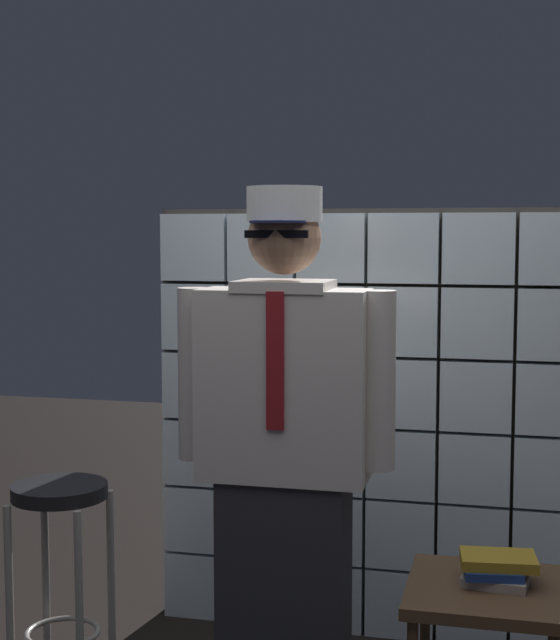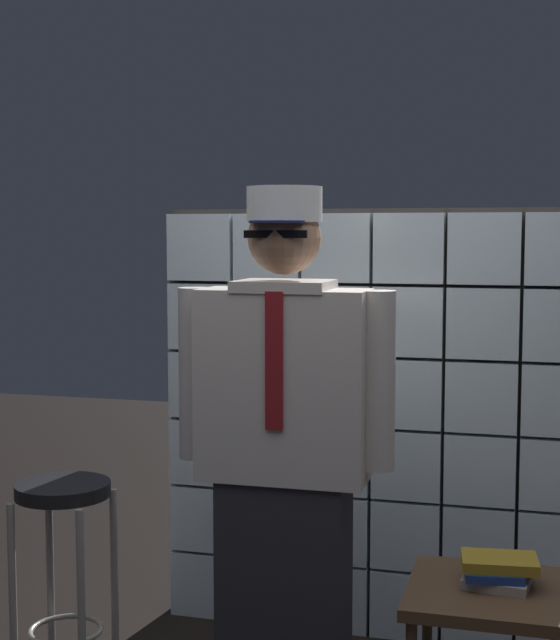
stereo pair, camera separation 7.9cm
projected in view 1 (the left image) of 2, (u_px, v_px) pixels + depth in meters
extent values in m
cube|color=silver|center=(198.00, 584.00, 4.15)|extent=(0.28, 0.08, 0.28)
cube|color=silver|center=(263.00, 590.00, 4.08)|extent=(0.28, 0.08, 0.28)
cube|color=silver|center=(330.00, 597.00, 4.01)|extent=(0.28, 0.08, 0.28)
cube|color=silver|center=(400.00, 603.00, 3.94)|extent=(0.28, 0.08, 0.28)
cube|color=silver|center=(472.00, 610.00, 3.87)|extent=(0.28, 0.08, 0.28)
cube|color=silver|center=(547.00, 617.00, 3.80)|extent=(0.28, 0.08, 0.28)
cube|color=silver|center=(197.00, 519.00, 4.13)|extent=(0.28, 0.08, 0.28)
cube|color=silver|center=(263.00, 524.00, 4.06)|extent=(0.28, 0.08, 0.28)
cube|color=silver|center=(330.00, 529.00, 3.99)|extent=(0.28, 0.08, 0.28)
cube|color=silver|center=(400.00, 534.00, 3.92)|extent=(0.28, 0.08, 0.28)
cube|color=silver|center=(473.00, 540.00, 3.85)|extent=(0.28, 0.08, 0.28)
cube|color=silver|center=(548.00, 545.00, 3.78)|extent=(0.28, 0.08, 0.28)
cube|color=silver|center=(197.00, 452.00, 4.10)|extent=(0.28, 0.08, 0.28)
cube|color=silver|center=(262.00, 456.00, 4.03)|extent=(0.28, 0.08, 0.28)
cube|color=silver|center=(331.00, 460.00, 3.96)|extent=(0.28, 0.08, 0.28)
cube|color=silver|center=(401.00, 464.00, 3.89)|extent=(0.28, 0.08, 0.28)
cube|color=silver|center=(474.00, 468.00, 3.82)|extent=(0.28, 0.08, 0.28)
cube|color=silver|center=(550.00, 473.00, 3.75)|extent=(0.28, 0.08, 0.28)
cube|color=silver|center=(196.00, 385.00, 4.07)|extent=(0.28, 0.08, 0.28)
cube|color=silver|center=(262.00, 387.00, 4.00)|extent=(0.28, 0.08, 0.28)
cube|color=silver|center=(331.00, 390.00, 3.93)|extent=(0.28, 0.08, 0.28)
cube|color=silver|center=(402.00, 393.00, 3.86)|extent=(0.28, 0.08, 0.28)
cube|color=silver|center=(476.00, 396.00, 3.79)|extent=(0.28, 0.08, 0.28)
cube|color=silver|center=(552.00, 399.00, 3.72)|extent=(0.28, 0.08, 0.28)
cube|color=silver|center=(195.00, 317.00, 4.05)|extent=(0.28, 0.08, 0.28)
cube|color=silver|center=(262.00, 318.00, 3.98)|extent=(0.28, 0.08, 0.28)
cube|color=silver|center=(331.00, 320.00, 3.91)|extent=(0.28, 0.08, 0.28)
cube|color=silver|center=(403.00, 321.00, 3.84)|extent=(0.28, 0.08, 0.28)
cube|color=silver|center=(477.00, 323.00, 3.77)|extent=(0.28, 0.08, 0.28)
cube|color=silver|center=(554.00, 325.00, 3.70)|extent=(0.28, 0.08, 0.28)
cube|color=silver|center=(195.00, 247.00, 4.02)|extent=(0.28, 0.08, 0.28)
cube|color=silver|center=(262.00, 248.00, 3.95)|extent=(0.28, 0.08, 0.28)
cube|color=silver|center=(332.00, 248.00, 3.88)|extent=(0.28, 0.08, 0.28)
cube|color=silver|center=(404.00, 248.00, 3.81)|extent=(0.28, 0.08, 0.28)
cube|color=silver|center=(479.00, 248.00, 3.74)|extent=(0.28, 0.08, 0.28)
cube|color=silver|center=(556.00, 249.00, 3.67)|extent=(0.28, 0.08, 0.28)
cube|color=#38332D|center=(368.00, 425.00, 3.96)|extent=(1.79, 0.02, 1.79)
cube|color=#28282D|center=(284.00, 608.00, 3.15)|extent=(0.42, 0.21, 0.87)
cube|color=silver|center=(284.00, 384.00, 3.08)|extent=(0.55, 0.24, 0.62)
cube|color=maroon|center=(275.00, 361.00, 2.95)|extent=(0.06, 0.01, 0.43)
cube|color=silver|center=(284.00, 286.00, 3.05)|extent=(0.30, 0.25, 0.04)
sphere|color=#A87A5B|center=(284.00, 238.00, 3.03)|extent=(0.24, 0.24, 0.24)
ellipsoid|color=black|center=(280.00, 251.00, 2.98)|extent=(0.15, 0.08, 0.11)
cube|color=black|center=(276.00, 234.00, 2.93)|extent=(0.20, 0.01, 0.02)
cylinder|color=#191E47|center=(278.00, 222.00, 2.94)|extent=(0.18, 0.18, 0.01)
cylinder|color=white|center=(284.00, 204.00, 3.02)|extent=(0.24, 0.24, 0.11)
cylinder|color=silver|center=(378.00, 380.00, 3.00)|extent=(0.11, 0.11, 0.57)
cylinder|color=silver|center=(194.00, 374.00, 3.15)|extent=(0.11, 0.11, 0.57)
cylinder|color=black|center=(60.00, 491.00, 3.39)|extent=(0.34, 0.34, 0.05)
torus|color=#A59E93|center=(63.00, 632.00, 3.43)|extent=(0.27, 0.27, 0.02)
cylinder|color=#A59E93|center=(10.00, 608.00, 3.33)|extent=(0.03, 0.03, 0.73)
cylinder|color=#A59E93|center=(79.00, 615.00, 3.26)|extent=(0.03, 0.03, 0.73)
cylinder|color=#A59E93|center=(46.00, 581.00, 3.58)|extent=(0.03, 0.03, 0.73)
cylinder|color=#A59E93|center=(111.00, 587.00, 3.52)|extent=(0.03, 0.03, 0.73)
cube|color=#513823|center=(488.00, 592.00, 3.10)|extent=(0.52, 0.52, 0.04)
cylinder|color=#513823|center=(425.00, 635.00, 3.39)|extent=(0.04, 0.04, 0.48)
cube|color=gray|center=(495.00, 580.00, 3.11)|extent=(0.23, 0.18, 0.03)
cube|color=navy|center=(493.00, 571.00, 3.11)|extent=(0.20, 0.18, 0.03)
cube|color=olive|center=(498.00, 560.00, 3.12)|extent=(0.26, 0.19, 0.04)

